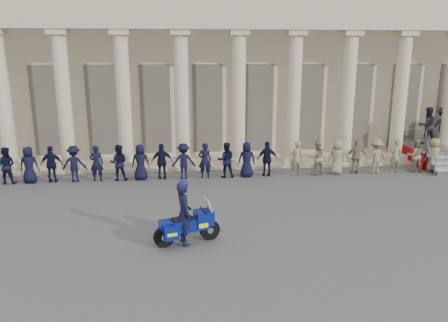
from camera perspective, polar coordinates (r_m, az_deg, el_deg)
ground at (r=13.21m, az=0.88°, el=-9.79°), size 90.00×90.00×0.00m
building at (r=26.79m, az=-2.89°, el=12.31°), size 40.00×12.50×9.00m
officer_rank at (r=18.86m, az=-3.84°, el=0.03°), size 22.29×0.59×1.55m
reviewing_stand at (r=24.35m, az=27.22°, el=3.28°), size 4.41×4.19×2.70m
motorcycle at (r=12.60m, az=-4.76°, el=-8.36°), size 1.92×1.03×1.26m
rider at (r=12.42m, az=-5.27°, el=-6.69°), size 0.61×0.77×1.93m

